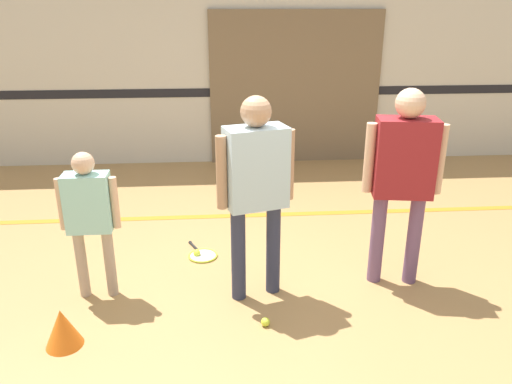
% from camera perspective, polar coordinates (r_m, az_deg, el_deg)
% --- Properties ---
extents(ground_plane, '(16.00, 16.00, 0.00)m').
position_cam_1_polar(ground_plane, '(4.25, 2.71, -10.79)').
color(ground_plane, '#A87F4C').
extents(wall_back, '(16.00, 0.07, 3.20)m').
position_cam_1_polar(wall_back, '(7.21, -0.57, 15.88)').
color(wall_back, beige).
rests_on(wall_back, ground_plane).
extents(wall_panel, '(2.43, 0.05, 2.14)m').
position_cam_1_polar(wall_panel, '(7.28, 4.51, 11.69)').
color(wall_panel, '#756047').
rests_on(wall_panel, ground_plane).
extents(floor_stripe, '(14.40, 0.10, 0.01)m').
position_cam_1_polar(floor_stripe, '(5.58, 0.88, -2.62)').
color(floor_stripe, orange).
rests_on(floor_stripe, ground_plane).
extents(person_instructor, '(0.59, 0.37, 1.62)m').
position_cam_1_polar(person_instructor, '(3.72, -0.00, 1.59)').
color(person_instructor, '#2D334C').
rests_on(person_instructor, ground_plane).
extents(person_student_left, '(0.46, 0.19, 1.21)m').
position_cam_1_polar(person_student_left, '(4.01, -18.55, -1.99)').
color(person_student_left, tan).
rests_on(person_student_left, ground_plane).
extents(person_student_right, '(0.62, 0.32, 1.64)m').
position_cam_1_polar(person_student_right, '(4.08, 16.48, 2.65)').
color(person_student_right, '#6B4C70').
rests_on(person_student_right, ground_plane).
extents(racket_spare_on_floor, '(0.37, 0.48, 0.03)m').
position_cam_1_polar(racket_spare_on_floor, '(4.74, -6.17, -7.15)').
color(racket_spare_on_floor, '#C6D838').
rests_on(racket_spare_on_floor, ground_plane).
extents(tennis_ball_near_instructor, '(0.07, 0.07, 0.07)m').
position_cam_1_polar(tennis_ball_near_instructor, '(3.78, 1.09, -14.63)').
color(tennis_ball_near_instructor, '#CCE038').
rests_on(tennis_ball_near_instructor, ground_plane).
extents(tennis_ball_by_spare_racket, '(0.07, 0.07, 0.07)m').
position_cam_1_polar(tennis_ball_by_spare_racket, '(4.73, -6.78, -6.94)').
color(tennis_ball_by_spare_racket, '#CCE038').
rests_on(tennis_ball_by_spare_racket, ground_plane).
extents(training_cone, '(0.26, 0.26, 0.28)m').
position_cam_1_polar(training_cone, '(3.78, -21.25, -14.27)').
color(training_cone, orange).
rests_on(training_cone, ground_plane).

